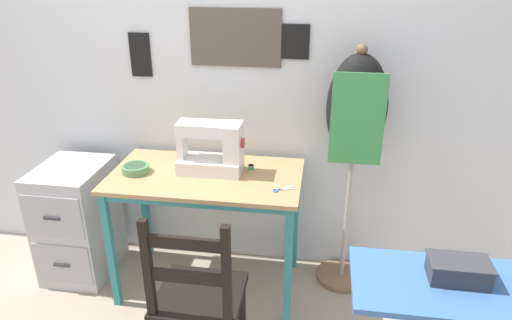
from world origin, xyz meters
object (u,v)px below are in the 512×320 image
object	(u,v)px
ironing_board	(495,298)
storage_box	(458,270)
wooden_chair	(198,299)
filing_cabinet	(78,220)
fabric_bowl	(135,168)
thread_spool_near_machine	(251,168)
scissors	(281,190)
dress_form	(356,121)
sewing_machine	(214,149)

from	to	relation	value
ironing_board	storage_box	world-z (taller)	storage_box
wooden_chair	filing_cabinet	bearing A→B (deg)	145.20
fabric_bowl	thread_spool_near_machine	world-z (taller)	fabric_bowl
scissors	storage_box	bearing A→B (deg)	-43.09
fabric_bowl	dress_form	distance (m)	1.27
fabric_bowl	filing_cabinet	xyz separation A→B (m)	(-0.46, 0.06, -0.42)
thread_spool_near_machine	filing_cabinet	xyz separation A→B (m)	(-1.11, -0.06, -0.42)
sewing_machine	filing_cabinet	world-z (taller)	sewing_machine
sewing_machine	storage_box	distance (m)	1.41
ironing_board	scissors	bearing A→B (deg)	140.57
wooden_chair	ironing_board	size ratio (longest dim) A/B	0.90
scissors	dress_form	world-z (taller)	dress_form
filing_cabinet	storage_box	distance (m)	2.24
sewing_machine	wooden_chair	xyz separation A→B (m)	(0.07, -0.69, -0.47)
fabric_bowl	storage_box	size ratio (longest dim) A/B	0.70
fabric_bowl	storage_box	xyz separation A→B (m)	(1.57, -0.77, 0.05)
wooden_chair	dress_form	bearing A→B (deg)	49.65
thread_spool_near_machine	fabric_bowl	bearing A→B (deg)	-168.98
filing_cabinet	storage_box	world-z (taller)	storage_box
scissors	thread_spool_near_machine	bearing A→B (deg)	131.04
filing_cabinet	fabric_bowl	bearing A→B (deg)	-7.75
scissors	storage_box	distance (m)	0.99
sewing_machine	scissors	bearing A→B (deg)	-23.45
wooden_chair	sewing_machine	bearing A→B (deg)	95.98
sewing_machine	scissors	world-z (taller)	sewing_machine
scissors	wooden_chair	distance (m)	0.70
fabric_bowl	wooden_chair	size ratio (longest dim) A/B	0.17
thread_spool_near_machine	storage_box	bearing A→B (deg)	-44.44
thread_spool_near_machine	dress_form	world-z (taller)	dress_form
fabric_bowl	wooden_chair	world-z (taller)	wooden_chair
sewing_machine	fabric_bowl	distance (m)	0.47
storage_box	fabric_bowl	bearing A→B (deg)	153.76
fabric_bowl	sewing_machine	bearing A→B (deg)	9.75
scissors	dress_form	distance (m)	0.57
fabric_bowl	scissors	distance (m)	0.85
sewing_machine	storage_box	bearing A→B (deg)	-37.13
filing_cabinet	ironing_board	distance (m)	2.35
wooden_chair	storage_box	distance (m)	1.13
dress_form	storage_box	world-z (taller)	dress_form
sewing_machine	storage_box	xyz separation A→B (m)	(1.12, -0.85, -0.06)
scissors	thread_spool_near_machine	world-z (taller)	thread_spool_near_machine
wooden_chair	ironing_board	bearing A→B (deg)	-8.90
fabric_bowl	scissors	bearing A→B (deg)	-6.51
fabric_bowl	dress_form	xyz separation A→B (m)	(1.22, 0.21, 0.28)
dress_form	storage_box	bearing A→B (deg)	-70.79
fabric_bowl	ironing_board	world-z (taller)	fabric_bowl
fabric_bowl	dress_form	size ratio (longest dim) A/B	0.10
storage_box	wooden_chair	bearing A→B (deg)	171.50
filing_cabinet	ironing_board	size ratio (longest dim) A/B	0.71
wooden_chair	filing_cabinet	distance (m)	1.19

